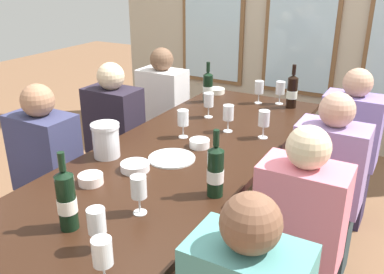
{
  "coord_description": "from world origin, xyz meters",
  "views": [
    {
      "loc": [
        1.11,
        -1.9,
        1.72
      ],
      "look_at": [
        0.0,
        0.08,
        0.79
      ],
      "focal_mm": 39.5,
      "sensor_mm": 36.0,
      "label": 1
    }
  ],
  "objects": [
    {
      "name": "wine_glass_9",
      "position": [
        0.18,
        -0.95,
        0.86
      ],
      "size": [
        0.07,
        0.07,
        0.17
      ],
      "color": "white",
      "rests_on": "dining_table"
    },
    {
      "name": "wine_bottle_3",
      "position": [
        0.29,
        1.05,
        0.86
      ],
      "size": [
        0.08,
        0.08,
        0.32
      ],
      "color": "black",
      "rests_on": "dining_table"
    },
    {
      "name": "seated_person_6",
      "position": [
        -0.75,
        0.91,
        0.53
      ],
      "size": [
        0.38,
        0.24,
        1.11
      ],
      "color": "#212144",
      "rests_on": "ground"
    },
    {
      "name": "wine_bottle_0",
      "position": [
        0.38,
        -0.38,
        0.86
      ],
      "size": [
        0.08,
        0.08,
        0.32
      ],
      "color": "black",
      "rests_on": "dining_table"
    },
    {
      "name": "seated_person_7",
      "position": [
        0.75,
        0.93,
        0.53
      ],
      "size": [
        0.38,
        0.24,
        1.11
      ],
      "color": "#2D2543",
      "rests_on": "ground"
    },
    {
      "name": "white_plate_0",
      "position": [
        0.0,
        -0.15,
        0.74
      ],
      "size": [
        0.26,
        0.26,
        0.01
      ],
      "primitive_type": "cylinder",
      "color": "white",
      "rests_on": "dining_table"
    },
    {
      "name": "wine_glass_5",
      "position": [
        -0.14,
        0.56,
        0.86
      ],
      "size": [
        0.07,
        0.07,
        0.17
      ],
      "color": "white",
      "rests_on": "dining_table"
    },
    {
      "name": "wine_glass_7",
      "position": [
        0.17,
        -0.67,
        0.86
      ],
      "size": [
        0.07,
        0.07,
        0.17
      ],
      "color": "white",
      "rests_on": "dining_table"
    },
    {
      "name": "tasting_bowl_1",
      "position": [
        -0.35,
        1.11,
        0.76
      ],
      "size": [
        0.13,
        0.13,
        0.04
      ],
      "primitive_type": "cylinder",
      "color": "white",
      "rests_on": "dining_table"
    },
    {
      "name": "tasting_bowl_3",
      "position": [
        -0.19,
        -0.57,
        0.76
      ],
      "size": [
        0.12,
        0.12,
        0.05
      ],
      "primitive_type": "cylinder",
      "color": "white",
      "rests_on": "dining_table"
    },
    {
      "name": "wine_bottle_1",
      "position": [
        -0.02,
        -0.9,
        0.87
      ],
      "size": [
        0.08,
        0.08,
        0.33
      ],
      "color": "black",
      "rests_on": "dining_table"
    },
    {
      "name": "wine_bottle_2",
      "position": [
        -0.31,
        0.87,
        0.86
      ],
      "size": [
        0.08,
        0.08,
        0.31
      ],
      "color": "black",
      "rests_on": "dining_table"
    },
    {
      "name": "seated_person_4",
      "position": [
        -0.75,
        0.28,
        0.53
      ],
      "size": [
        0.38,
        0.24,
        1.11
      ],
      "color": "#322B2E",
      "rests_on": "ground"
    },
    {
      "name": "dining_table",
      "position": [
        0.0,
        0.0,
        0.67
      ],
      "size": [
        0.92,
        2.47,
        0.74
      ],
      "color": "black",
      "rests_on": "ground"
    },
    {
      "name": "wine_glass_8",
      "position": [
        0.05,
        1.03,
        0.86
      ],
      "size": [
        0.07,
        0.07,
        0.17
      ],
      "color": "white",
      "rests_on": "dining_table"
    },
    {
      "name": "wine_glass_3",
      "position": [
        0.32,
        -1.07,
        0.86
      ],
      "size": [
        0.07,
        0.07,
        0.17
      ],
      "color": "white",
      "rests_on": "dining_table"
    },
    {
      "name": "seated_person_5",
      "position": [
        0.75,
        0.3,
        0.53
      ],
      "size": [
        0.38,
        0.24,
        1.11
      ],
      "color": "#28373C",
      "rests_on": "ground"
    },
    {
      "name": "wine_glass_0",
      "position": [
        0.32,
        0.39,
        0.86
      ],
      "size": [
        0.07,
        0.07,
        0.17
      ],
      "color": "white",
      "rests_on": "dining_table"
    },
    {
      "name": "wine_glass_1",
      "position": [
        0.09,
        0.38,
        0.86
      ],
      "size": [
        0.07,
        0.07,
        0.17
      ],
      "color": "white",
      "rests_on": "dining_table"
    },
    {
      "name": "wine_glass_2",
      "position": [
        0.19,
        1.09,
        0.86
      ],
      "size": [
        0.07,
        0.07,
        0.17
      ],
      "color": "white",
      "rests_on": "dining_table"
    },
    {
      "name": "tasting_bowl_2",
      "position": [
        0.05,
        0.07,
        0.76
      ],
      "size": [
        0.12,
        0.12,
        0.05
      ],
      "primitive_type": "cylinder",
      "color": "white",
      "rests_on": "dining_table"
    },
    {
      "name": "ground_plane",
      "position": [
        0.0,
        0.0,
        0.0
      ],
      "size": [
        12.0,
        12.0,
        0.0
      ],
      "primitive_type": "plane",
      "color": "brown"
    },
    {
      "name": "wine_glass_4",
      "position": [
        -0.11,
        0.16,
        0.86
      ],
      "size": [
        0.07,
        0.07,
        0.17
      ],
      "color": "white",
      "rests_on": "dining_table"
    },
    {
      "name": "metal_pitcher",
      "position": [
        -0.33,
        -0.29,
        0.84
      ],
      "size": [
        0.16,
        0.16,
        0.19
      ],
      "color": "silver",
      "rests_on": "dining_table"
    },
    {
      "name": "tasting_bowl_0",
      "position": [
        -0.09,
        -0.35,
        0.76
      ],
      "size": [
        0.15,
        0.15,
        0.04
      ],
      "primitive_type": "cylinder",
      "color": "white",
      "rests_on": "dining_table"
    },
    {
      "name": "seated_person_2",
      "position": [
        -0.75,
        -0.36,
        0.53
      ],
      "size": [
        0.38,
        0.24,
        1.11
      ],
      "color": "#242436",
      "rests_on": "ground"
    },
    {
      "name": "seated_person_3",
      "position": [
        0.75,
        -0.26,
        0.53
      ],
      "size": [
        0.38,
        0.24,
        1.11
      ],
      "color": "#25253D",
      "rests_on": "ground"
    }
  ]
}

